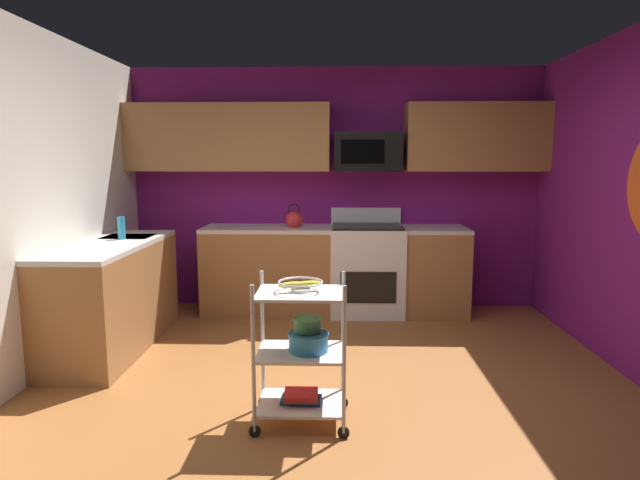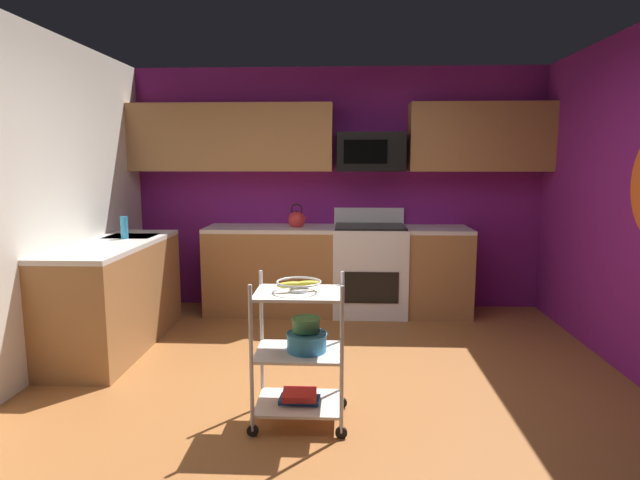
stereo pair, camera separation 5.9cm
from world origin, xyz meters
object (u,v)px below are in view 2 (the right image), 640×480
Objects in this scene: mixing_bowl_small at (306,324)px; book_stack at (300,397)px; microwave at (370,152)px; dish_soap_bottle at (124,228)px; oven_range at (369,269)px; rolling_cart at (299,352)px; fruit_bowl at (299,284)px; kettle at (297,220)px; mixing_bowl_large at (307,341)px.

mixing_bowl_small reaches higher than book_stack.
microwave is 3.50× the size of dish_soap_bottle.
rolling_cart is (-0.54, -2.43, -0.03)m from oven_range.
oven_range is 5.50× the size of dish_soap_bottle.
mixing_bowl_small is (0.04, 0.03, -0.26)m from fruit_bowl.
rolling_cart is at bearing -101.98° from microwave.
oven_range is 2.52m from fruit_bowl.
microwave is 1.05m from kettle.
fruit_bowl is at bearing -102.49° from oven_range.
mixing_bowl_small is 0.69× the size of kettle.
microwave is 3.85× the size of mixing_bowl_small.
microwave is 2.57× the size of fruit_bowl.
mixing_bowl_large is 2.49m from kettle.
kettle is at bearing 95.40° from rolling_cart.
fruit_bowl is 0.36m from mixing_bowl_large.
oven_range is 2.48m from mixing_bowl_large.
kettle reaches higher than oven_range.
rolling_cart is 4.57× the size of dish_soap_bottle.
microwave is 2.72m from fruit_bowl.
dish_soap_bottle reaches higher than fruit_bowl.
book_stack is at bearing -138.93° from mixing_bowl_small.
microwave is 2.78× the size of mixing_bowl_large.
mixing_bowl_small is (-0.50, -2.50, -1.08)m from microwave.
oven_range reaches higher than book_stack.
dish_soap_bottle is at bearing 139.70° from mixing_bowl_small.
oven_range reaches higher than mixing_bowl_large.
dish_soap_bottle reaches higher than oven_range.
rolling_cart is at bearing -41.62° from dish_soap_bottle.
rolling_cart is 2.33m from dish_soap_bottle.
fruit_bowl is 1.03× the size of kettle.
microwave is 0.77× the size of rolling_cart.
rolling_cart is at bearing -138.93° from mixing_bowl_small.
fruit_bowl is 2.26m from dish_soap_bottle.
mixing_bowl_large is at bearing 0.00° from book_stack.
fruit_bowl is (-0.54, -2.53, -0.82)m from microwave.
mixing_bowl_large is 0.36m from book_stack.
oven_range is 6.04× the size of mixing_bowl_small.
microwave is at bearing 8.05° from kettle.
mixing_bowl_large is (-0.49, -2.53, -1.18)m from microwave.
mixing_bowl_large is at bearing 0.00° from rolling_cart.
oven_range reaches higher than rolling_cart.
book_stack is at bearing -101.98° from microwave.
microwave is at bearing 78.73° from mixing_bowl_small.
oven_range is 1.23m from microwave.
rolling_cart is 3.36× the size of fruit_bowl.
rolling_cart is 3.47× the size of kettle.
oven_range is 4.04× the size of fruit_bowl.
kettle is at bearing 95.40° from book_stack.
microwave reaches higher than oven_range.
kettle reaches higher than mixing_bowl_small.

